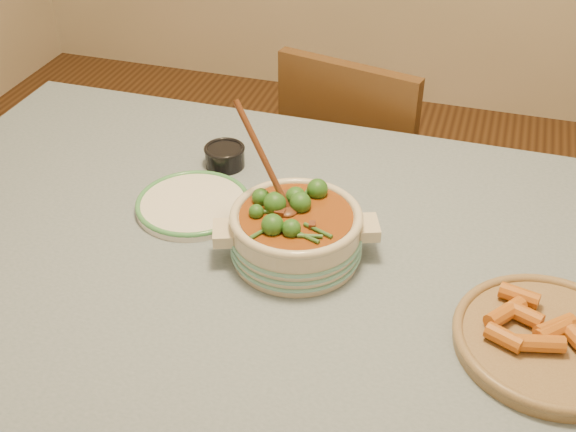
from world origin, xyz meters
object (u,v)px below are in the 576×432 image
object	(u,v)px
white_plate	(193,204)
condiment_bowl	(225,155)
stew_casserole	(296,230)
chair_far	(358,169)
dining_table	(272,285)
fried_plate	(550,339)

from	to	relation	value
white_plate	condiment_bowl	size ratio (longest dim) A/B	2.65
stew_casserole	white_plate	world-z (taller)	stew_casserole
stew_casserole	condiment_bowl	size ratio (longest dim) A/B	3.26
white_plate	chair_far	world-z (taller)	chair_far
dining_table	condiment_bowl	size ratio (longest dim) A/B	17.40
condiment_bowl	chair_far	xyz separation A→B (m)	(0.22, 0.50, -0.29)
dining_table	fried_plate	world-z (taller)	fried_plate
condiment_bowl	fried_plate	size ratio (longest dim) A/B	0.30
dining_table	fried_plate	bearing A→B (deg)	-12.22
dining_table	fried_plate	xyz separation A→B (m)	(0.52, -0.11, 0.11)
white_plate	chair_far	xyz separation A→B (m)	(0.22, 0.68, -0.28)
stew_casserole	condiment_bowl	xyz separation A→B (m)	(-0.25, 0.27, -0.04)
stew_casserole	fried_plate	world-z (taller)	stew_casserole
dining_table	condiment_bowl	distance (m)	0.35
stew_casserole	chair_far	world-z (taller)	stew_casserole
white_plate	condiment_bowl	bearing A→B (deg)	89.27
stew_casserole	fried_plate	size ratio (longest dim) A/B	0.99
condiment_bowl	chair_far	world-z (taller)	chair_far
white_plate	condiment_bowl	distance (m)	0.18
white_plate	fried_plate	size ratio (longest dim) A/B	0.80
dining_table	chair_far	bearing A→B (deg)	88.76
white_plate	fried_plate	distance (m)	0.75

